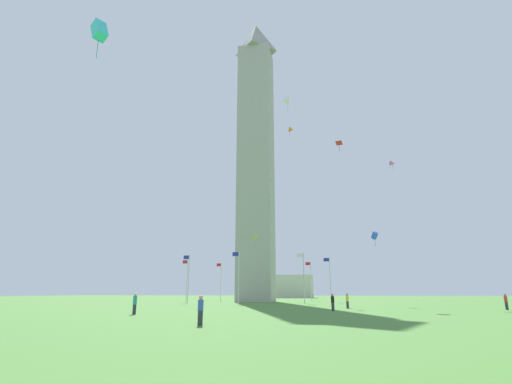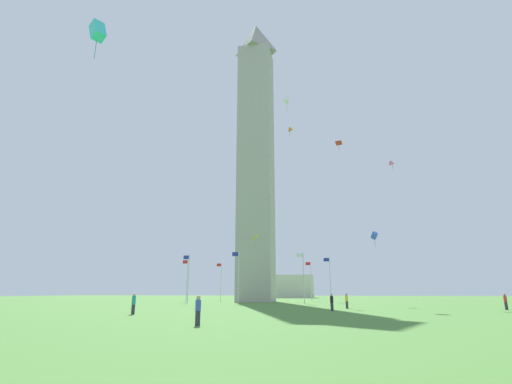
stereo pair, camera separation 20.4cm
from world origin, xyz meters
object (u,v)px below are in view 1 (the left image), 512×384
Objects in this scene: flagpole_n at (187,278)px; flagpole_ne at (188,276)px; flagpole_w at (268,280)px; kite_red_diamond at (339,143)px; kite_blue_box at (375,236)px; flagpole_nw at (221,280)px; kite_orange_delta at (290,130)px; kite_pink_delta at (393,163)px; kite_yellow_diamond at (255,238)px; person_blue_shirt at (200,310)px; kite_white_delta at (287,101)px; kite_cyan_box at (99,31)px; person_teal_shirt at (135,304)px; flagpole_e at (238,275)px; distant_building at (278,286)px; flagpole_sw at (311,279)px; flagpole_se at (303,275)px; person_black_shirt at (333,302)px; obelisk_monument at (256,150)px; flagpole_s at (330,277)px; person_yellow_shirt at (347,301)px.

flagpole_n is 10.65m from flagpole_ne.
kite_red_diamond reaches higher than flagpole_w.
flagpole_nw is at bearing -40.48° from kite_blue_box.
kite_orange_delta is 30.05m from kite_blue_box.
kite_orange_delta reaches higher than kite_pink_delta.
flagpole_w is at bearing -85.49° from kite_yellow_diamond.
kite_white_delta reaches higher than person_blue_shirt.
kite_blue_box is (3.81, 2.52, -11.55)m from kite_pink_delta.
flagpole_ne is 3.85× the size of kite_blue_box.
kite_cyan_box is at bearing 80.70° from kite_orange_delta.
kite_blue_box is at bearing -35.78° from person_teal_shirt.
kite_cyan_box reaches higher than flagpole_e.
kite_blue_box reaches higher than flagpole_w.
flagpole_nw reaches higher than distant_building.
flagpole_sw is at bearing -112.08° from kite_yellow_diamond.
kite_pink_delta reaches higher than flagpole_nw.
flagpole_sw is at bearing -100.80° from kite_orange_delta.
person_blue_shirt is (-7.14, 37.91, -3.62)m from flagpole_e.
kite_cyan_box is at bearing 98.26° from flagpole_nw.
flagpole_se reaches higher than person_black_shirt.
flagpole_e reaches higher than person_teal_shirt.
kite_orange_delta is at bearing -71.51° from flagpole_se.
flagpole_e is 38.74m from person_blue_shirt.
obelisk_monument is 7.48× the size of flagpole_w.
person_black_shirt is at bearing -127.38° from kite_cyan_box.
flagpole_w is 36.94m from kite_blue_box.
kite_yellow_diamond is (-1.87, 23.72, 6.27)m from flagpole_w.
kite_cyan_box is (0.81, 52.77, -10.61)m from obelisk_monument.
flagpole_e is at bearing 135.00° from flagpole_n.
flagpole_s is at bearing -97.63° from kite_white_delta.
flagpole_n is 19.68m from flagpole_e.
flagpole_s is (-27.84, 0.00, 0.00)m from flagpole_n.
flagpole_n is at bearing 16.32° from person_yellow_shirt.
flagpole_s is at bearing 112.50° from flagpole_sw.
flagpole_e is 4.02× the size of kite_white_delta.
flagpole_se is at bearing -11.79° from person_yellow_shirt.
flagpole_n is 4.85× the size of person_black_shirt.
flagpole_ne is 46.46m from kite_cyan_box.
flagpole_nw is (19.68, -19.68, 0.00)m from flagpole_se.
flagpole_ne is at bearing 44.83° from obelisk_monument.
flagpole_sw is at bearing -135.00° from flagpole_ne.
kite_cyan_box reaches higher than flagpole_n.
person_blue_shirt is at bearing 82.78° from kite_white_delta.
kite_white_delta is (4.44, -3.49, 24.40)m from person_black_shirt.
person_black_shirt is at bearing 141.79° from kite_white_delta.
kite_blue_box is (-6.29, -16.69, 8.87)m from person_black_shirt.
kite_blue_box is at bearing 161.16° from kite_yellow_diamond.
kite_orange_delta is (8.59, -23.96, 32.20)m from person_yellow_shirt.
kite_cyan_box reaches higher than person_yellow_shirt.
flagpole_ne is 3.91× the size of kite_orange_delta.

